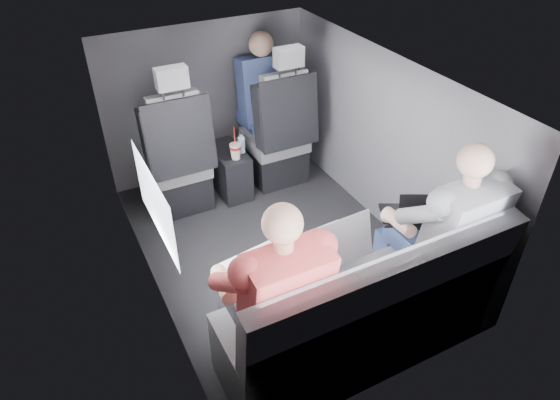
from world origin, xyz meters
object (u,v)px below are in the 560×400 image
passenger_rear_right (442,230)px  laptop_white (263,265)px  front_seat_right (278,141)px  passenger_rear_left (273,294)px  front_seat_left (177,165)px  laptop_silver (331,243)px  soda_cup (235,151)px  rear_bench (361,317)px  water_bottle (241,145)px  center_console (229,171)px  passenger_front_right (262,92)px  laptop_black (414,214)px

passenger_rear_right → laptop_white: bearing=168.3°
front_seat_right → passenger_rear_left: front_seat_right is taller
laptop_white → front_seat_right: bearing=60.5°
front_seat_left → laptop_silver: (0.42, -1.60, 0.24)m
soda_cup → laptop_silver: 1.50m
rear_bench → laptop_silver: size_ratio=3.97×
laptop_white → passenger_rear_left: 0.22m
front_seat_left → front_seat_right: size_ratio=1.00×
passenger_rear_right → front_seat_left: bearing=120.2°
soda_cup → water_bottle: 0.10m
rear_bench → passenger_rear_right: (0.60, 0.09, 0.33)m
center_console → laptop_white: 1.75m
front_seat_left → passenger_front_right: (0.88, 0.26, 0.35)m
passenger_rear_left → passenger_rear_right: size_ratio=0.99×
soda_cup → water_bottle: size_ratio=1.68×
front_seat_left → water_bottle: (0.54, -0.05, 0.08)m
front_seat_right → rear_bench: 1.96m
water_bottle → passenger_rear_left: 1.86m
rear_bench → passenger_rear_right: passenger_rear_right is taller
laptop_white → laptop_silver: 0.42m
soda_cup → passenger_front_right: bearing=41.1°
front_seat_left → rear_bench: bearing=-76.7°
water_bottle → laptop_white: 1.64m
front_seat_left → soda_cup: bearing=-13.5°
soda_cup → passenger_rear_right: 1.81m
laptop_black → passenger_front_right: passenger_front_right is taller
laptop_white → passenger_rear_left: passenger_rear_left is taller
rear_bench → passenger_rear_right: 0.69m
soda_cup → laptop_silver: laptop_silver is taller
front_seat_right → laptop_silver: bearing=-106.8°
front_seat_right → passenger_front_right: bearing=94.5°
rear_bench → laptop_silver: 0.45m
front_seat_right → passenger_rear_left: (-0.95, -1.81, 0.24)m
front_seat_right → passenger_rear_right: bearing=-85.2°
laptop_white → passenger_front_right: 2.05m
rear_bench → soda_cup: (0.01, 1.79, 0.16)m
laptop_black → laptop_white: bearing=179.5°
laptop_silver → center_console: bearing=88.8°
water_bottle → passenger_rear_left: bearing=-108.6°
soda_cup → passenger_rear_right: bearing=-70.7°
center_console → passenger_front_right: (0.43, 0.22, 0.55)m
front_seat_right → center_console: bearing=174.9°
front_seat_left → front_seat_right: bearing=0.0°
front_seat_left → laptop_white: (-0.00, -1.59, 0.24)m
laptop_silver → soda_cup: bearing=88.4°
rear_bench → passenger_rear_right: bearing=8.9°
laptop_white → front_seat_left: bearing=90.0°
rear_bench → passenger_front_right: bearing=78.7°
passenger_rear_left → passenger_front_right: 2.27m
front_seat_right → soda_cup: front_seat_right is taller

